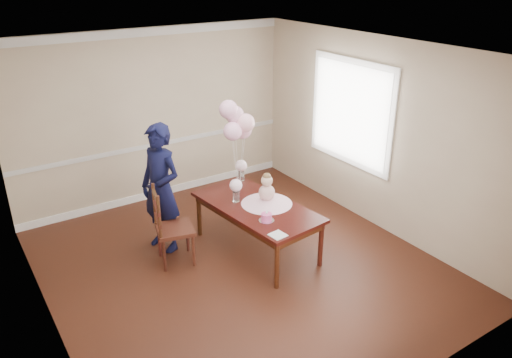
% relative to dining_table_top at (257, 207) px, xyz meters
% --- Properties ---
extents(floor, '(4.50, 5.00, 0.00)m').
position_rel_dining_table_top_xyz_m(floor, '(-0.40, -0.22, -0.64)').
color(floor, black).
rests_on(floor, ground).
extents(ceiling, '(4.50, 5.00, 0.02)m').
position_rel_dining_table_top_xyz_m(ceiling, '(-0.40, -0.22, 2.06)').
color(ceiling, silver).
rests_on(ceiling, wall_back).
extents(wall_back, '(4.50, 0.02, 2.70)m').
position_rel_dining_table_top_xyz_m(wall_back, '(-0.40, 2.28, 0.71)').
color(wall_back, tan).
rests_on(wall_back, floor).
extents(wall_front, '(4.50, 0.02, 2.70)m').
position_rel_dining_table_top_xyz_m(wall_front, '(-0.40, -2.72, 0.71)').
color(wall_front, tan).
rests_on(wall_front, floor).
extents(wall_left, '(0.02, 5.00, 2.70)m').
position_rel_dining_table_top_xyz_m(wall_left, '(-2.65, -0.22, 0.71)').
color(wall_left, tan).
rests_on(wall_left, floor).
extents(wall_right, '(0.02, 5.00, 2.70)m').
position_rel_dining_table_top_xyz_m(wall_right, '(1.85, -0.22, 0.71)').
color(wall_right, tan).
rests_on(wall_right, floor).
extents(chair_rail_trim, '(4.50, 0.02, 0.07)m').
position_rel_dining_table_top_xyz_m(chair_rail_trim, '(-0.40, 2.27, 0.26)').
color(chair_rail_trim, silver).
rests_on(chair_rail_trim, wall_back).
extents(crown_molding, '(4.50, 0.02, 0.12)m').
position_rel_dining_table_top_xyz_m(crown_molding, '(-0.40, 2.27, 1.99)').
color(crown_molding, silver).
rests_on(crown_molding, wall_back).
extents(baseboard_trim, '(4.50, 0.02, 0.12)m').
position_rel_dining_table_top_xyz_m(baseboard_trim, '(-0.40, 2.27, -0.58)').
color(baseboard_trim, white).
rests_on(baseboard_trim, floor).
extents(window_frame, '(0.02, 1.66, 1.56)m').
position_rel_dining_table_top_xyz_m(window_frame, '(1.83, 0.28, 0.91)').
color(window_frame, white).
rests_on(window_frame, wall_right).
extents(window_blinds, '(0.01, 1.50, 1.40)m').
position_rel_dining_table_top_xyz_m(window_blinds, '(1.81, 0.28, 0.91)').
color(window_blinds, white).
rests_on(window_blinds, wall_right).
extents(dining_table_top, '(1.08, 1.86, 0.04)m').
position_rel_dining_table_top_xyz_m(dining_table_top, '(0.00, 0.00, 0.00)').
color(dining_table_top, black).
rests_on(dining_table_top, table_leg_fl).
extents(table_apron, '(0.98, 1.76, 0.09)m').
position_rel_dining_table_top_xyz_m(table_apron, '(0.00, 0.00, -0.07)').
color(table_apron, black).
rests_on(table_apron, table_leg_fl).
extents(table_leg_fl, '(0.07, 0.07, 0.62)m').
position_rel_dining_table_top_xyz_m(table_leg_fl, '(-0.28, -0.85, -0.33)').
color(table_leg_fl, black).
rests_on(table_leg_fl, floor).
extents(table_leg_fr, '(0.07, 0.07, 0.62)m').
position_rel_dining_table_top_xyz_m(table_leg_fr, '(0.46, -0.77, -0.33)').
color(table_leg_fr, black).
rests_on(table_leg_fr, floor).
extents(table_leg_bl, '(0.07, 0.07, 0.62)m').
position_rel_dining_table_top_xyz_m(table_leg_bl, '(-0.46, 0.77, -0.33)').
color(table_leg_bl, black).
rests_on(table_leg_bl, floor).
extents(table_leg_br, '(0.07, 0.07, 0.62)m').
position_rel_dining_table_top_xyz_m(table_leg_br, '(0.28, 0.85, -0.33)').
color(table_leg_br, black).
rests_on(table_leg_br, floor).
extents(baby_skirt, '(0.74, 0.74, 0.09)m').
position_rel_dining_table_top_xyz_m(baby_skirt, '(0.14, -0.03, 0.07)').
color(baby_skirt, '#F3B3C9').
rests_on(baby_skirt, dining_table_top).
extents(baby_torso, '(0.21, 0.21, 0.21)m').
position_rel_dining_table_top_xyz_m(baby_torso, '(0.14, -0.03, 0.18)').
color(baby_torso, pink).
rests_on(baby_torso, baby_skirt).
extents(baby_head, '(0.15, 0.15, 0.15)m').
position_rel_dining_table_top_xyz_m(baby_head, '(0.14, -0.03, 0.35)').
color(baby_head, beige).
rests_on(baby_head, baby_torso).
extents(baby_hair, '(0.11, 0.11, 0.11)m').
position_rel_dining_table_top_xyz_m(baby_hair, '(0.14, -0.03, 0.40)').
color(baby_hair, brown).
rests_on(baby_hair, baby_head).
extents(cake_platter, '(0.22, 0.22, 0.01)m').
position_rel_dining_table_top_xyz_m(cake_platter, '(-0.13, -0.42, 0.03)').
color(cake_platter, silver).
rests_on(cake_platter, dining_table_top).
extents(birthday_cake, '(0.15, 0.15, 0.09)m').
position_rel_dining_table_top_xyz_m(birthday_cake, '(-0.13, -0.42, 0.07)').
color(birthday_cake, '#D9448E').
rests_on(birthday_cake, cake_platter).
extents(cake_flower_a, '(0.03, 0.03, 0.03)m').
position_rel_dining_table_top_xyz_m(cake_flower_a, '(-0.13, -0.42, 0.13)').
color(cake_flower_a, white).
rests_on(cake_flower_a, birthday_cake).
extents(cake_flower_b, '(0.03, 0.03, 0.03)m').
position_rel_dining_table_top_xyz_m(cake_flower_b, '(-0.11, -0.40, 0.13)').
color(cake_flower_b, silver).
rests_on(cake_flower_b, birthday_cake).
extents(rose_vase_near, '(0.10, 0.10, 0.14)m').
position_rel_dining_table_top_xyz_m(rose_vase_near, '(-0.16, 0.25, 0.09)').
color(rose_vase_near, silver).
rests_on(rose_vase_near, dining_table_top).
extents(roses_near, '(0.17, 0.17, 0.17)m').
position_rel_dining_table_top_xyz_m(roses_near, '(-0.16, 0.25, 0.25)').
color(roses_near, '#F9D1E0').
rests_on(roses_near, rose_vase_near).
extents(rose_vase_far, '(0.10, 0.10, 0.14)m').
position_rel_dining_table_top_xyz_m(rose_vase_far, '(0.25, 0.79, 0.09)').
color(rose_vase_far, white).
rests_on(rose_vase_far, dining_table_top).
extents(roses_far, '(0.17, 0.17, 0.17)m').
position_rel_dining_table_top_xyz_m(roses_far, '(0.25, 0.79, 0.25)').
color(roses_far, '#FDD4E0').
rests_on(roses_far, rose_vase_far).
extents(napkin, '(0.20, 0.20, 0.01)m').
position_rel_dining_table_top_xyz_m(napkin, '(-0.23, -0.78, 0.03)').
color(napkin, silver).
rests_on(napkin, dining_table_top).
extents(balloon_weight, '(0.04, 0.04, 0.02)m').
position_rel_dining_table_top_xyz_m(balloon_weight, '(0.03, 0.49, 0.03)').
color(balloon_weight, '#B6B6BA').
rests_on(balloon_weight, dining_table_top).
extents(balloon_a, '(0.25, 0.25, 0.25)m').
position_rel_dining_table_top_xyz_m(balloon_a, '(-0.05, 0.48, 0.91)').
color(balloon_a, '#FFB4DA').
rests_on(balloon_a, balloon_ribbon_a).
extents(balloon_b, '(0.25, 0.25, 0.25)m').
position_rel_dining_table_top_xyz_m(balloon_b, '(0.13, 0.46, 1.00)').
color(balloon_b, '#FFB4C3').
rests_on(balloon_b, balloon_ribbon_b).
extents(balloon_c, '(0.25, 0.25, 0.25)m').
position_rel_dining_table_top_xyz_m(balloon_c, '(0.04, 0.58, 1.09)').
color(balloon_c, '#DD9DB7').
rests_on(balloon_c, balloon_ribbon_c).
extents(balloon_d, '(0.25, 0.25, 0.25)m').
position_rel_dining_table_top_xyz_m(balloon_d, '(-0.05, 0.59, 1.17)').
color(balloon_d, '#F2ACCD').
rests_on(balloon_d, balloon_ribbon_d).
extents(balloon_e, '(0.25, 0.25, 0.25)m').
position_rel_dining_table_top_xyz_m(balloon_e, '(0.16, 0.58, 0.86)').
color(balloon_e, '#FBB1CD').
rests_on(balloon_e, balloon_ribbon_e).
extents(balloon_ribbon_a, '(0.08, 0.01, 0.74)m').
position_rel_dining_table_top_xyz_m(balloon_ribbon_a, '(-0.01, 0.49, 0.40)').
color(balloon_ribbon_a, white).
rests_on(balloon_ribbon_a, balloon_weight).
extents(balloon_ribbon_b, '(0.10, 0.04, 0.83)m').
position_rel_dining_table_top_xyz_m(balloon_ribbon_b, '(0.08, 0.48, 0.45)').
color(balloon_ribbon_b, white).
rests_on(balloon_ribbon_b, balloon_weight).
extents(balloon_ribbon_c, '(0.01, 0.09, 0.92)m').
position_rel_dining_table_top_xyz_m(balloon_ribbon_c, '(0.04, 0.54, 0.49)').
color(balloon_ribbon_c, white).
rests_on(balloon_ribbon_c, balloon_weight).
extents(balloon_ribbon_d, '(0.08, 0.08, 1.00)m').
position_rel_dining_table_top_xyz_m(balloon_ribbon_d, '(-0.01, 0.54, 0.54)').
color(balloon_ribbon_d, silver).
rests_on(balloon_ribbon_d, balloon_weight).
extents(balloon_ribbon_e, '(0.12, 0.08, 0.69)m').
position_rel_dining_table_top_xyz_m(balloon_ribbon_e, '(0.10, 0.54, 0.38)').
color(balloon_ribbon_e, white).
rests_on(balloon_ribbon_e, balloon_weight).
extents(dining_chair_seat, '(0.55, 0.55, 0.05)m').
position_rel_dining_table_top_xyz_m(dining_chair_seat, '(-1.02, 0.34, -0.18)').
color(dining_chair_seat, '#38170F').
rests_on(dining_chair_seat, chair_leg_fl).
extents(chair_leg_fl, '(0.05, 0.05, 0.44)m').
position_rel_dining_table_top_xyz_m(chair_leg_fl, '(-1.24, 0.20, -0.42)').
color(chair_leg_fl, black).
rests_on(chair_leg_fl, floor).
extents(chair_leg_fr, '(0.05, 0.05, 0.44)m').
position_rel_dining_table_top_xyz_m(chair_leg_fr, '(-0.88, 0.11, -0.42)').
color(chair_leg_fr, '#3E1910').
rests_on(chair_leg_fr, floor).
extents(chair_leg_bl, '(0.05, 0.05, 0.44)m').
position_rel_dining_table_top_xyz_m(chair_leg_bl, '(-1.15, 0.56, -0.42)').
color(chair_leg_bl, '#3B1310').
rests_on(chair_leg_bl, floor).
extents(chair_leg_br, '(0.05, 0.05, 0.44)m').
position_rel_dining_table_top_xyz_m(chair_leg_br, '(-0.79, 0.47, -0.42)').
color(chair_leg_br, black).
rests_on(chair_leg_br, floor).
extents(chair_back_post_l, '(0.05, 0.05, 0.58)m').
position_rel_dining_table_top_xyz_m(chair_back_post_l, '(-1.26, 0.21, 0.12)').
color(chair_back_post_l, '#361B0E').
rests_on(chair_back_post_l, dining_chair_seat).
extents(chair_back_post_r, '(0.05, 0.05, 0.58)m').
position_rel_dining_table_top_xyz_m(chair_back_post_r, '(-1.17, 0.57, 0.12)').
color(chair_back_post_r, '#391D0F').
rests_on(chair_back_post_r, dining_chair_seat).
extents(chair_slat_low, '(0.13, 0.41, 0.05)m').
position_rel_dining_table_top_xyz_m(chair_slat_low, '(-1.22, 0.39, -0.00)').
color(chair_slat_low, '#37140F').
rests_on(chair_slat_low, dining_chair_seat).
extents(chair_slat_mid, '(0.13, 0.41, 0.05)m').
position_rel_dining_table_top_xyz_m(chair_slat_mid, '(-1.22, 0.39, 0.16)').
color(chair_slat_mid, '#3B1410').
rests_on(chair_slat_mid, dining_chair_seat).
extents(chair_slat_top, '(0.13, 0.41, 0.05)m').
position_rel_dining_table_top_xyz_m(chair_slat_top, '(-1.22, 0.39, 0.33)').
color(chair_slat_top, '#351D0E').
rests_on(chair_slat_top, dining_chair_seat).
extents(woman, '(0.61, 0.74, 1.74)m').
position_rel_dining_table_top_xyz_m(woman, '(-1.00, 0.75, 0.23)').
color(woman, black).
rests_on(woman, floor).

